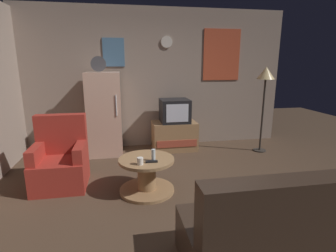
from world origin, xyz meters
name	(u,v)px	position (x,y,z in m)	size (l,w,h in m)	color
ground_plane	(184,202)	(0.00, 0.00, 0.00)	(12.00, 12.00, 0.00)	#4C3828
wall_with_art	(157,79)	(0.01, 2.45, 1.35)	(5.20, 0.12, 2.69)	gray
fridge	(105,114)	(-1.01, 2.02, 0.75)	(0.60, 0.62, 1.77)	beige
tv_stand	(174,136)	(0.29, 2.02, 0.27)	(0.84, 0.53, 0.55)	#9E754C
crt_tv	(175,111)	(0.29, 2.02, 0.77)	(0.54, 0.51, 0.44)	black
standing_lamp	(265,80)	(1.90, 1.63, 1.36)	(0.32, 0.32, 1.59)	#332D28
coffee_table	(147,175)	(-0.42, 0.37, 0.23)	(0.72, 0.72, 0.46)	#9E754C
wine_glass	(153,155)	(-0.34, 0.28, 0.54)	(0.05, 0.05, 0.15)	silver
mug_ceramic_white	(140,161)	(-0.51, 0.18, 0.51)	(0.08, 0.08, 0.09)	silver
remote_control	(152,162)	(-0.37, 0.23, 0.47)	(0.15, 0.04, 0.02)	black
armchair	(61,162)	(-1.56, 0.79, 0.34)	(0.68, 0.68, 0.96)	#A52D23
couch	(290,235)	(0.59, -1.17, 0.31)	(1.70, 0.80, 0.92)	#38281E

